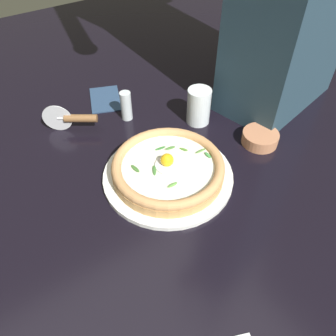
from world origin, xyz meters
TOP-DOWN VIEW (x-y plane):
  - ground_plane at (0.00, 0.00)m, footprint 2.40×2.40m
  - pizza_plate at (-0.05, -0.04)m, footprint 0.32×0.32m
  - pizza at (-0.05, -0.04)m, footprint 0.27×0.27m
  - side_bowl at (-0.08, -0.32)m, footprint 0.10×0.10m
  - pizza_cutter at (0.25, 0.08)m, footprint 0.10×0.13m
  - drinking_glass at (0.09, -0.23)m, footprint 0.07×0.07m
  - folded_napkin at (0.34, -0.06)m, footprint 0.16×0.13m
  - pepper_shaker at (0.22, -0.07)m, footprint 0.03×0.03m

SIDE VIEW (x-z plane):
  - ground_plane at x=0.00m, z-range -0.03..0.00m
  - folded_napkin at x=0.34m, z-range 0.00..0.01m
  - pizza_plate at x=-0.05m, z-range 0.00..0.01m
  - side_bowl at x=-0.08m, z-range 0.00..0.03m
  - pizza at x=-0.05m, z-range 0.00..0.06m
  - pizza_cutter at x=0.25m, z-range 0.00..0.08m
  - pepper_shaker at x=0.22m, z-range 0.00..0.09m
  - drinking_glass at x=0.09m, z-range -0.01..0.10m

